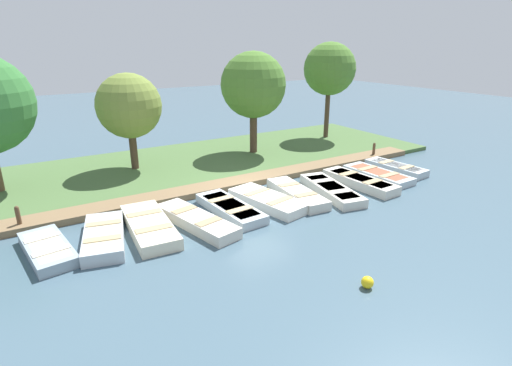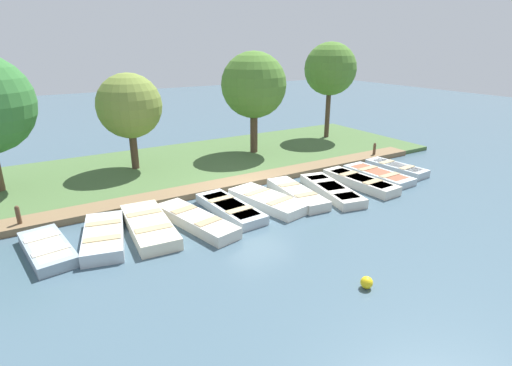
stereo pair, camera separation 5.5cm
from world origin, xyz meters
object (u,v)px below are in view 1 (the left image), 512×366
rowboat_1 (104,236)px  mooring_post_far (374,151)px  rowboat_5 (268,200)px  rowboat_9 (378,175)px  park_tree_center (253,85)px  rowboat_10 (396,168)px  rowboat_3 (196,220)px  park_tree_right (330,69)px  buoy (367,282)px  rowboat_6 (297,194)px  park_tree_left (129,106)px  rowboat_2 (149,226)px  rowboat_8 (360,181)px  rowboat_4 (230,208)px  rowboat_0 (48,249)px  rowboat_7 (331,190)px  mooring_post_near (19,218)px

rowboat_1 → mooring_post_far: 14.31m
rowboat_5 → rowboat_9: size_ratio=1.05×
rowboat_9 → park_tree_center: (-6.24, -2.82, 3.56)m
rowboat_1 → rowboat_10: (-0.19, 13.41, -0.03)m
rowboat_3 → rowboat_5: (-0.26, 3.03, -0.01)m
rowboat_10 → park_tree_right: (-6.73, 1.44, 4.12)m
buoy → rowboat_6: bearing=159.5°
buoy → rowboat_3: bearing=-158.3°
rowboat_1 → rowboat_5: bearing=101.9°
park_tree_left → park_tree_center: size_ratio=0.84×
park_tree_left → rowboat_10: bearing=59.2°
rowboat_2 → mooring_post_far: size_ratio=4.05×
rowboat_8 → rowboat_2: bearing=-96.0°
rowboat_3 → rowboat_9: 9.03m
rowboat_3 → rowboat_4: size_ratio=1.10×
rowboat_2 → rowboat_8: rowboat_2 is taller
rowboat_0 → park_tree_center: 12.76m
rowboat_1 → rowboat_3: (0.38, 2.89, -0.01)m
park_tree_left → park_tree_right: (-0.40, 12.07, 1.19)m
rowboat_2 → rowboat_9: bearing=93.8°
rowboat_4 → rowboat_6: bearing=83.6°
rowboat_10 → buoy: rowboat_10 is taller
rowboat_5 → rowboat_8: bearing=75.2°
rowboat_1 → park_tree_left: 7.66m
rowboat_0 → park_tree_right: 18.24m
rowboat_2 → rowboat_7: 7.35m
rowboat_3 → park_tree_left: 7.50m
rowboat_2 → rowboat_5: bearing=92.5°
rowboat_2 → rowboat_0: bearing=-87.5°
rowboat_3 → rowboat_8: (0.00, 7.56, 0.00)m
rowboat_8 → mooring_post_far: size_ratio=4.04×
rowboat_6 → mooring_post_far: 7.24m
rowboat_3 → rowboat_7: rowboat_3 is taller
rowboat_7 → mooring_post_near: (-2.77, -10.91, 0.26)m
rowboat_9 → park_tree_left: 11.64m
rowboat_0 → mooring_post_far: size_ratio=3.24×
buoy → park_tree_right: size_ratio=0.05×
park_tree_center → buoy: bearing=-18.2°
rowboat_7 → rowboat_10: 4.71m
rowboat_6 → park_tree_right: (-7.05, 7.56, 4.11)m
rowboat_9 → mooring_post_far: 3.23m
rowboat_9 → buoy: size_ratio=10.36×
rowboat_4 → buoy: 5.98m
mooring_post_far → rowboat_0: bearing=-82.1°
buoy → park_tree_right: bearing=142.9°
rowboat_0 → rowboat_8: size_ratio=0.80×
rowboat_3 → park_tree_center: bearing=123.8°
mooring_post_near → rowboat_0: bearing=15.6°
rowboat_0 → buoy: bearing=39.9°
rowboat_8 → park_tree_center: park_tree_center is taller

